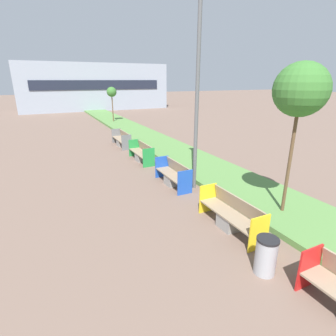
% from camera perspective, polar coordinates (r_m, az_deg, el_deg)
% --- Properties ---
extents(planter_grass_strip, '(2.80, 120.00, 0.18)m').
position_cam_1_polar(planter_grass_strip, '(12.64, 8.28, 0.02)').
color(planter_grass_strip, '#568442').
rests_on(planter_grass_strip, ground).
extents(building_backdrop, '(19.99, 5.37, 6.23)m').
position_cam_1_polar(building_backdrop, '(40.27, -15.59, 16.65)').
color(building_backdrop, '#939EAD').
rests_on(building_backdrop, ground).
extents(bench_yellow_frame, '(0.65, 2.30, 0.94)m').
position_cam_1_polar(bench_yellow_frame, '(7.85, 13.54, -10.15)').
color(bench_yellow_frame, gray).
rests_on(bench_yellow_frame, ground).
extents(bench_blue_frame, '(0.65, 2.11, 0.94)m').
position_cam_1_polar(bench_blue_frame, '(10.64, 1.16, -1.80)').
color(bench_blue_frame, gray).
rests_on(bench_blue_frame, ground).
extents(bench_green_frame, '(0.65, 2.24, 0.94)m').
position_cam_1_polar(bench_green_frame, '(13.86, -5.74, 3.03)').
color(bench_green_frame, gray).
rests_on(bench_green_frame, ground).
extents(bench_grey_frame, '(0.65, 2.36, 0.94)m').
position_cam_1_polar(bench_grey_frame, '(17.25, -10.00, 5.96)').
color(bench_grey_frame, gray).
rests_on(bench_grey_frame, ground).
extents(litter_bin, '(0.48, 0.48, 0.87)m').
position_cam_1_polar(litter_bin, '(6.41, 20.53, -17.45)').
color(litter_bin, '#9EA0A5').
rests_on(litter_bin, ground).
extents(street_lamp_post, '(0.24, 0.44, 7.61)m').
position_cam_1_polar(street_lamp_post, '(9.72, 6.50, 19.15)').
color(street_lamp_post, '#56595B').
rests_on(street_lamp_post, ground).
extents(sapling_tree_near, '(1.48, 1.48, 4.58)m').
position_cam_1_polar(sapling_tree_near, '(8.25, 26.93, 14.83)').
color(sapling_tree_near, brown).
rests_on(sapling_tree_near, ground).
extents(sapling_tree_far, '(0.93, 0.93, 3.44)m').
position_cam_1_polar(sapling_tree_far, '(26.65, -12.17, 15.78)').
color(sapling_tree_far, brown).
rests_on(sapling_tree_far, ground).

